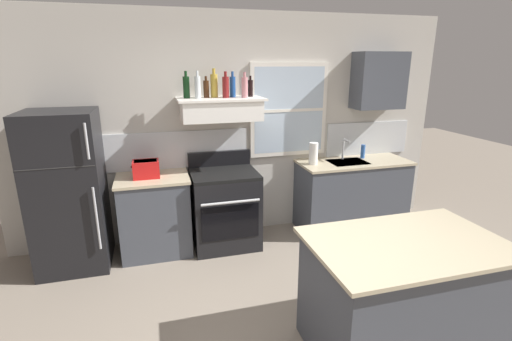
# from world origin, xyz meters

# --- Properties ---
(back_wall) EXTENTS (5.40, 0.11, 2.70)m
(back_wall) POSITION_xyz_m (0.03, 2.23, 1.35)
(back_wall) COLOR beige
(back_wall) RESTS_ON ground_plane
(refrigerator) EXTENTS (0.70, 0.72, 1.67)m
(refrigerator) POSITION_xyz_m (-1.90, 1.84, 0.84)
(refrigerator) COLOR black
(refrigerator) RESTS_ON ground_plane
(counter_left_of_stove) EXTENTS (0.79, 0.63, 0.91)m
(counter_left_of_stove) POSITION_xyz_m (-1.05, 1.90, 0.46)
(counter_left_of_stove) COLOR #474C56
(counter_left_of_stove) RESTS_ON ground_plane
(toaster) EXTENTS (0.30, 0.20, 0.19)m
(toaster) POSITION_xyz_m (-1.11, 1.89, 1.01)
(toaster) COLOR red
(toaster) RESTS_ON counter_left_of_stove
(stove_range) EXTENTS (0.76, 0.69, 1.09)m
(stove_range) POSITION_xyz_m (-0.25, 1.86, 0.46)
(stove_range) COLOR black
(stove_range) RESTS_ON ground_plane
(range_hood_shelf) EXTENTS (0.96, 0.52, 0.24)m
(range_hood_shelf) POSITION_xyz_m (-0.25, 1.96, 1.62)
(range_hood_shelf) COLOR white
(bottle_dark_green_wine) EXTENTS (0.07, 0.07, 0.29)m
(bottle_dark_green_wine) POSITION_xyz_m (-0.61, 2.02, 1.87)
(bottle_dark_green_wine) COLOR #143819
(bottle_dark_green_wine) RESTS_ON range_hood_shelf
(bottle_clear_tall) EXTENTS (0.06, 0.06, 0.30)m
(bottle_clear_tall) POSITION_xyz_m (-0.50, 1.95, 1.87)
(bottle_clear_tall) COLOR silver
(bottle_clear_tall) RESTS_ON range_hood_shelf
(bottle_brown_stout) EXTENTS (0.06, 0.06, 0.24)m
(bottle_brown_stout) POSITION_xyz_m (-0.40, 2.01, 1.84)
(bottle_brown_stout) COLOR #381E0F
(bottle_brown_stout) RESTS_ON range_hood_shelf
(bottle_champagne_gold_foil) EXTENTS (0.08, 0.08, 0.32)m
(bottle_champagne_gold_foil) POSITION_xyz_m (-0.31, 2.02, 1.88)
(bottle_champagne_gold_foil) COLOR #B29333
(bottle_champagne_gold_foil) RESTS_ON range_hood_shelf
(bottle_red_label_wine) EXTENTS (0.07, 0.07, 0.29)m
(bottle_red_label_wine) POSITION_xyz_m (-0.19, 1.95, 1.87)
(bottle_red_label_wine) COLOR maroon
(bottle_red_label_wine) RESTS_ON range_hood_shelf
(bottle_blue_liqueur) EXTENTS (0.07, 0.07, 0.28)m
(bottle_blue_liqueur) POSITION_xyz_m (-0.10, 2.01, 1.86)
(bottle_blue_liqueur) COLOR #1E478C
(bottle_blue_liqueur) RESTS_ON range_hood_shelf
(bottle_rose_pink) EXTENTS (0.07, 0.07, 0.28)m
(bottle_rose_pink) POSITION_xyz_m (0.02, 1.91, 1.86)
(bottle_rose_pink) COLOR #C67F84
(bottle_rose_pink) RESTS_ON range_hood_shelf
(bottle_balsamic_dark) EXTENTS (0.06, 0.06, 0.23)m
(bottle_balsamic_dark) POSITION_xyz_m (0.11, 2.01, 1.84)
(bottle_balsamic_dark) COLOR black
(bottle_balsamic_dark) RESTS_ON range_hood_shelf
(counter_right_with_sink) EXTENTS (1.43, 0.63, 0.91)m
(counter_right_with_sink) POSITION_xyz_m (1.45, 1.90, 0.46)
(counter_right_with_sink) COLOR #474C56
(counter_right_with_sink) RESTS_ON ground_plane
(sink_faucet) EXTENTS (0.03, 0.17, 0.28)m
(sink_faucet) POSITION_xyz_m (1.35, 2.00, 1.08)
(sink_faucet) COLOR silver
(sink_faucet) RESTS_ON counter_right_with_sink
(paper_towel_roll) EXTENTS (0.11, 0.11, 0.27)m
(paper_towel_roll) POSITION_xyz_m (0.88, 1.90, 1.04)
(paper_towel_roll) COLOR white
(paper_towel_roll) RESTS_ON counter_right_with_sink
(dish_soap_bottle) EXTENTS (0.06, 0.06, 0.18)m
(dish_soap_bottle) POSITION_xyz_m (1.63, 2.00, 1.00)
(dish_soap_bottle) COLOR blue
(dish_soap_bottle) RESTS_ON counter_right_with_sink
(kitchen_island) EXTENTS (1.40, 0.90, 0.91)m
(kitchen_island) POSITION_xyz_m (0.69, -0.19, 0.46)
(kitchen_island) COLOR #474C56
(kitchen_island) RESTS_ON ground_plane
(upper_cabinet_right) EXTENTS (0.64, 0.32, 0.70)m
(upper_cabinet_right) POSITION_xyz_m (1.80, 2.04, 1.90)
(upper_cabinet_right) COLOR #474C56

